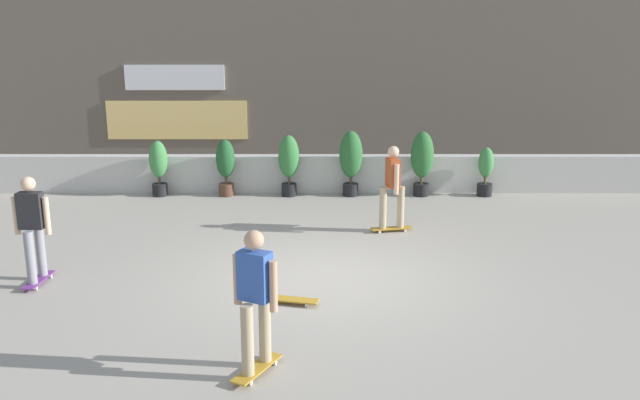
{
  "coord_description": "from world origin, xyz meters",
  "views": [
    {
      "loc": [
        -0.05,
        -9.86,
        3.73
      ],
      "look_at": [
        0.0,
        1.5,
        0.9
      ],
      "focal_mm": 37.05,
      "sensor_mm": 36.0,
      "label": 1
    }
  ],
  "objects_px": {
    "potted_plant_2": "(286,161)",
    "potted_plant_1": "(223,164)",
    "skateboard_aside": "(288,300)",
    "potted_plant_4": "(419,158)",
    "potted_plant_0": "(156,165)",
    "skater_by_wall_right": "(253,296)",
    "potted_plant_5": "(483,170)",
    "skater_far_right": "(29,226)",
    "skater_far_left": "(390,185)",
    "potted_plant_3": "(348,158)"
  },
  "relations": [
    {
      "from": "skateboard_aside",
      "to": "potted_plant_5",
      "type": "bearing_deg",
      "value": 56.47
    },
    {
      "from": "potted_plant_5",
      "to": "skater_by_wall_right",
      "type": "height_order",
      "value": "skater_by_wall_right"
    },
    {
      "from": "skater_far_left",
      "to": "potted_plant_2",
      "type": "bearing_deg",
      "value": 125.59
    },
    {
      "from": "potted_plant_0",
      "to": "skater_far_left",
      "type": "xyz_separation_m",
      "value": [
        5.24,
        -2.99,
        0.19
      ]
    },
    {
      "from": "potted_plant_2",
      "to": "potted_plant_3",
      "type": "bearing_deg",
      "value": 0.0
    },
    {
      "from": "potted_plant_5",
      "to": "skateboard_aside",
      "type": "height_order",
      "value": "potted_plant_5"
    },
    {
      "from": "potted_plant_4",
      "to": "skater_far_left",
      "type": "xyz_separation_m",
      "value": [
        -1.02,
        -2.99,
        0.03
      ]
    },
    {
      "from": "potted_plant_0",
      "to": "skater_by_wall_right",
      "type": "height_order",
      "value": "skater_by_wall_right"
    },
    {
      "from": "potted_plant_3",
      "to": "skateboard_aside",
      "type": "bearing_deg",
      "value": -99.91
    },
    {
      "from": "potted_plant_5",
      "to": "skater_far_right",
      "type": "distance_m",
      "value": 10.15
    },
    {
      "from": "potted_plant_3",
      "to": "skater_far_left",
      "type": "height_order",
      "value": "skater_far_left"
    },
    {
      "from": "potted_plant_2",
      "to": "potted_plant_1",
      "type": "bearing_deg",
      "value": 180.0
    },
    {
      "from": "potted_plant_0",
      "to": "skater_far_right",
      "type": "relative_size",
      "value": 0.79
    },
    {
      "from": "skater_by_wall_right",
      "to": "skateboard_aside",
      "type": "relative_size",
      "value": 2.06
    },
    {
      "from": "potted_plant_5",
      "to": "skater_far_right",
      "type": "xyz_separation_m",
      "value": [
        -8.31,
        -5.81,
        0.33
      ]
    },
    {
      "from": "potted_plant_4",
      "to": "potted_plant_3",
      "type": "bearing_deg",
      "value": 180.0
    },
    {
      "from": "potted_plant_4",
      "to": "potted_plant_0",
      "type": "bearing_deg",
      "value": 180.0
    },
    {
      "from": "potted_plant_4",
      "to": "skateboard_aside",
      "type": "bearing_deg",
      "value": -113.33
    },
    {
      "from": "potted_plant_1",
      "to": "skateboard_aside",
      "type": "bearing_deg",
      "value": -74.51
    },
    {
      "from": "potted_plant_1",
      "to": "potted_plant_2",
      "type": "distance_m",
      "value": 1.51
    },
    {
      "from": "potted_plant_3",
      "to": "skater_by_wall_right",
      "type": "xyz_separation_m",
      "value": [
        -1.45,
        -8.61,
        0.02
      ]
    },
    {
      "from": "skateboard_aside",
      "to": "potted_plant_1",
      "type": "bearing_deg",
      "value": 105.49
    },
    {
      "from": "skater_by_wall_right",
      "to": "potted_plant_4",
      "type": "bearing_deg",
      "value": 69.97
    },
    {
      "from": "potted_plant_2",
      "to": "skateboard_aside",
      "type": "height_order",
      "value": "potted_plant_2"
    },
    {
      "from": "potted_plant_3",
      "to": "potted_plant_2",
      "type": "bearing_deg",
      "value": -180.0
    },
    {
      "from": "potted_plant_4",
      "to": "potted_plant_5",
      "type": "xyz_separation_m",
      "value": [
        1.53,
        0.0,
        -0.29
      ]
    },
    {
      "from": "potted_plant_3",
      "to": "skater_far_right",
      "type": "bearing_deg",
      "value": -131.22
    },
    {
      "from": "potted_plant_5",
      "to": "skateboard_aside",
      "type": "bearing_deg",
      "value": -123.53
    },
    {
      "from": "potted_plant_1",
      "to": "skater_far_right",
      "type": "xyz_separation_m",
      "value": [
        -2.11,
        -5.81,
        0.17
      ]
    },
    {
      "from": "potted_plant_1",
      "to": "skateboard_aside",
      "type": "relative_size",
      "value": 1.65
    },
    {
      "from": "skater_by_wall_right",
      "to": "skater_far_left",
      "type": "height_order",
      "value": "same"
    },
    {
      "from": "potted_plant_5",
      "to": "potted_plant_4",
      "type": "bearing_deg",
      "value": 180.0
    },
    {
      "from": "skater_far_right",
      "to": "skateboard_aside",
      "type": "distance_m",
      "value": 4.11
    },
    {
      "from": "potted_plant_1",
      "to": "skater_by_wall_right",
      "type": "bearing_deg",
      "value": -79.89
    },
    {
      "from": "potted_plant_0",
      "to": "potted_plant_3",
      "type": "height_order",
      "value": "potted_plant_3"
    },
    {
      "from": "potted_plant_4",
      "to": "skater_far_right",
      "type": "height_order",
      "value": "skater_far_right"
    },
    {
      "from": "potted_plant_0",
      "to": "potted_plant_3",
      "type": "distance_m",
      "value": 4.58
    },
    {
      "from": "potted_plant_3",
      "to": "skateboard_aside",
      "type": "distance_m",
      "value": 6.75
    },
    {
      "from": "potted_plant_1",
      "to": "potted_plant_2",
      "type": "bearing_deg",
      "value": -0.0
    },
    {
      "from": "potted_plant_3",
      "to": "skateboard_aside",
      "type": "height_order",
      "value": "potted_plant_3"
    },
    {
      "from": "skater_far_right",
      "to": "skater_far_left",
      "type": "height_order",
      "value": "same"
    },
    {
      "from": "potted_plant_4",
      "to": "skateboard_aside",
      "type": "distance_m",
      "value": 7.23
    },
    {
      "from": "skater_far_left",
      "to": "skater_by_wall_right",
      "type": "bearing_deg",
      "value": -110.63
    },
    {
      "from": "skateboard_aside",
      "to": "potted_plant_2",
      "type": "bearing_deg",
      "value": 92.78
    },
    {
      "from": "potted_plant_1",
      "to": "skateboard_aside",
      "type": "xyz_separation_m",
      "value": [
        1.83,
        -6.6,
        -0.71
      ]
    },
    {
      "from": "potted_plant_0",
      "to": "potted_plant_5",
      "type": "xyz_separation_m",
      "value": [
        7.79,
        0.0,
        -0.13
      ]
    },
    {
      "from": "potted_plant_3",
      "to": "skateboard_aside",
      "type": "xyz_separation_m",
      "value": [
        -1.15,
        -6.6,
        -0.86
      ]
    },
    {
      "from": "potted_plant_0",
      "to": "skater_far_right",
      "type": "height_order",
      "value": "skater_far_right"
    },
    {
      "from": "potted_plant_1",
      "to": "skater_by_wall_right",
      "type": "xyz_separation_m",
      "value": [
        1.53,
        -8.61,
        0.17
      ]
    },
    {
      "from": "potted_plant_2",
      "to": "skater_far_right",
      "type": "xyz_separation_m",
      "value": [
        -3.62,
        -5.81,
        0.09
      ]
    }
  ]
}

